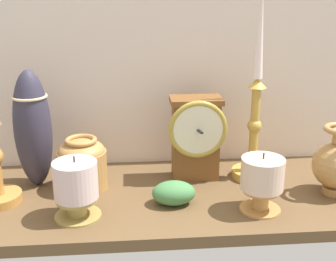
% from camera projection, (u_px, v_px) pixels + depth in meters
% --- Properties ---
extents(ground_plane, '(1.00, 0.36, 0.02)m').
position_uv_depth(ground_plane, '(168.00, 197.00, 0.95)').
color(ground_plane, brown).
extents(back_wall, '(1.20, 0.02, 0.65)m').
position_uv_depth(back_wall, '(161.00, 29.00, 1.02)').
color(back_wall, silver).
rests_on(back_wall, ground_plane).
extents(mantel_clock, '(0.13, 0.09, 0.19)m').
position_uv_depth(mantel_clock, '(196.00, 136.00, 0.99)').
color(mantel_clock, brown).
rests_on(mantel_clock, ground_plane).
extents(candlestick_tall_left, '(0.09, 0.09, 0.43)m').
position_uv_depth(candlestick_tall_left, '(255.00, 123.00, 0.98)').
color(candlestick_tall_left, gold).
rests_on(candlestick_tall_left, ground_plane).
extents(brass_vase_bulbous, '(0.10, 0.10, 0.15)m').
position_uv_depth(brass_vase_bulbous, '(336.00, 163.00, 0.92)').
color(brass_vase_bulbous, '#AF824A').
rests_on(brass_vase_bulbous, ground_plane).
extents(brass_vase_jar, '(0.11, 0.11, 0.11)m').
position_uv_depth(brass_vase_jar, '(82.00, 163.00, 0.95)').
color(brass_vase_jar, '#B58346').
rests_on(brass_vase_jar, ground_plane).
extents(pillar_candle_front, '(0.09, 0.09, 0.12)m').
position_uv_depth(pillar_candle_front, '(76.00, 187.00, 0.83)').
color(pillar_candle_front, '#A48E4B').
rests_on(pillar_candle_front, ground_plane).
extents(pillar_candle_near_clock, '(0.08, 0.08, 0.12)m').
position_uv_depth(pillar_candle_near_clock, '(262.00, 180.00, 0.85)').
color(pillar_candle_near_clock, tan).
rests_on(pillar_candle_near_clock, ground_plane).
extents(tall_ceramic_vase, '(0.08, 0.08, 0.26)m').
position_uv_depth(tall_ceramic_vase, '(33.00, 129.00, 0.95)').
color(tall_ceramic_vase, '#312F41').
rests_on(tall_ceramic_vase, ground_plane).
extents(ivy_sprig, '(0.09, 0.06, 0.05)m').
position_uv_depth(ivy_sprig, '(174.00, 193.00, 0.89)').
color(ivy_sprig, '#458047').
rests_on(ivy_sprig, ground_plane).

